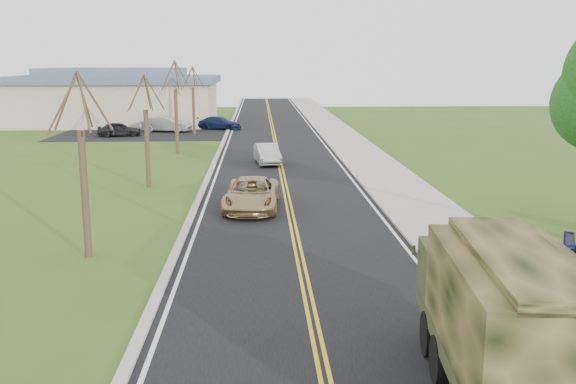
{
  "coord_description": "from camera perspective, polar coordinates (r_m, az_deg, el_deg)",
  "views": [
    {
      "loc": [
        -1.31,
        -10.72,
        6.4
      ],
      "look_at": [
        -0.29,
        11.62,
        1.8
      ],
      "focal_mm": 40.0,
      "sensor_mm": 36.0,
      "label": 1
    }
  ],
  "objects": [
    {
      "name": "suv_champagne",
      "position": [
        27.96,
        -3.27,
        -0.19
      ],
      "size": [
        2.57,
        5.06,
        1.37
      ],
      "primitive_type": "imported",
      "rotation": [
        0.0,
        0.0,
        -0.06
      ],
      "color": "#A3855C",
      "rests_on": "ground"
    },
    {
      "name": "bare_tree_a",
      "position": [
        21.81,
        -17.7,
        1.1
      ],
      "size": [
        1.93,
        2.26,
        6.08
      ],
      "color": "#38281C",
      "rests_on": "ground"
    },
    {
      "name": "sedan_silver",
      "position": [
        40.41,
        -1.87,
        3.4
      ],
      "size": [
        1.81,
        3.92,
        1.25
      ],
      "primitive_type": "imported",
      "rotation": [
        0.0,
        0.0,
        0.13
      ],
      "color": "silver",
      "rests_on": "ground"
    },
    {
      "name": "lot_car_silver",
      "position": [
        59.62,
        -10.79,
        5.96
      ],
      "size": [
        4.67,
        2.39,
        1.47
      ],
      "primitive_type": "imported",
      "rotation": [
        0.0,
        0.0,
        1.38
      ],
      "color": "#9FA0A4",
      "rests_on": "ground"
    },
    {
      "name": "lot_car_navy",
      "position": [
        61.1,
        -6.1,
        6.12
      ],
      "size": [
        4.52,
        2.99,
        1.22
      ],
      "primitive_type": "imported",
      "rotation": [
        0.0,
        0.0,
        1.23
      ],
      "color": "#101A3E",
      "rests_on": "ground"
    },
    {
      "name": "sidewalk_right",
      "position": [
        51.62,
        5.45,
        4.5
      ],
      "size": [
        3.2,
        120.0,
        0.1
      ],
      "primitive_type": "cube",
      "color": "#9E998E",
      "rests_on": "ground"
    },
    {
      "name": "curb_left",
      "position": [
        51.19,
        -5.79,
        4.44
      ],
      "size": [
        0.3,
        120.0,
        0.1
      ],
      "primitive_type": "cube",
      "color": "#9E998E",
      "rests_on": "ground"
    },
    {
      "name": "commercial_building",
      "position": [
        68.39,
        -15.15,
        8.11
      ],
      "size": [
        25.5,
        21.5,
        5.65
      ],
      "color": "tan",
      "rests_on": "ground"
    },
    {
      "name": "bare_tree_b",
      "position": [
        33.44,
        -12.44,
        4.61
      ],
      "size": [
        1.83,
        2.14,
        5.73
      ],
      "color": "#38281C",
      "rests_on": "ground"
    },
    {
      "name": "curb_right",
      "position": [
        51.4,
        3.52,
        4.51
      ],
      "size": [
        0.3,
        120.0,
        0.12
      ],
      "primitive_type": "cube",
      "color": "#9E998E",
      "rests_on": "ground"
    },
    {
      "name": "bare_tree_c",
      "position": [
        45.22,
        -9.91,
        6.85
      ],
      "size": [
        2.04,
        2.39,
        6.42
      ],
      "color": "#38281C",
      "rests_on": "ground"
    },
    {
      "name": "lot_car_dark",
      "position": [
        56.95,
        -14.78,
        5.42
      ],
      "size": [
        3.88,
        2.13,
        1.25
      ],
      "primitive_type": "imported",
      "rotation": [
        0.0,
        0.0,
        1.76
      ],
      "color": "black",
      "rests_on": "ground"
    },
    {
      "name": "military_truck",
      "position": [
        12.67,
        18.66,
        -10.16
      ],
      "size": [
        2.82,
        6.59,
        3.2
      ],
      "rotation": [
        0.0,
        0.0,
        -0.09
      ],
      "color": "black",
      "rests_on": "ground"
    },
    {
      "name": "road",
      "position": [
        51.14,
        -1.13,
        4.43
      ],
      "size": [
        8.0,
        120.0,
        0.01
      ],
      "primitive_type": "cube",
      "color": "black",
      "rests_on": "ground"
    },
    {
      "name": "bare_tree_d",
      "position": [
        57.13,
        -8.4,
        7.63
      ],
      "size": [
        1.88,
        2.2,
        5.91
      ],
      "color": "#38281C",
      "rests_on": "ground"
    }
  ]
}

